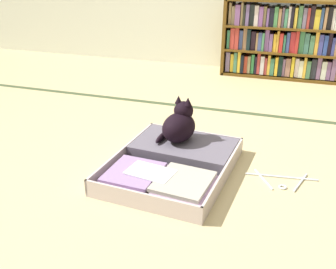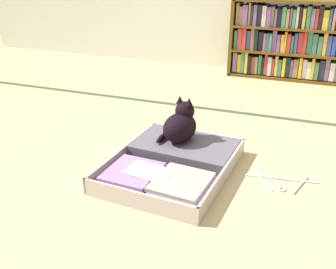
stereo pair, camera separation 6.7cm
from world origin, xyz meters
The scene contains 6 objects.
ground_plane centered at (0.00, 0.00, 0.00)m, with size 10.00×10.00×0.00m, color tan.
tatami_border centered at (0.00, 1.16, 0.00)m, with size 4.80×0.05×0.00m.
bookshelf centered at (0.36, 2.24, 0.35)m, with size 1.21×0.28×0.71m.
open_suitcase centered at (-0.11, 0.19, 0.04)m, with size 0.65×0.80×0.09m.
black_cat centered at (-0.13, 0.38, 0.19)m, with size 0.23×0.26×0.26m.
clothes_hanger centered at (0.46, 0.25, 0.01)m, with size 0.37×0.21×0.01m.
Camera 1 is at (0.46, -1.62, 1.08)m, focal length 42.54 mm.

